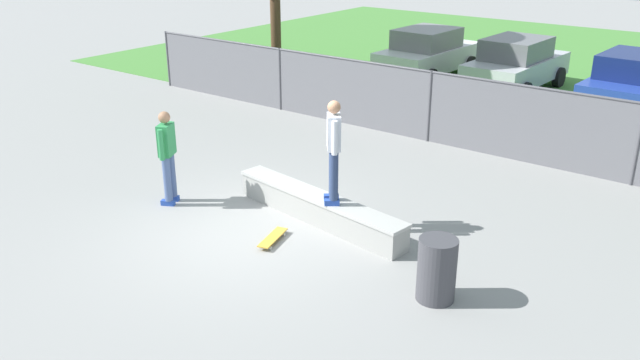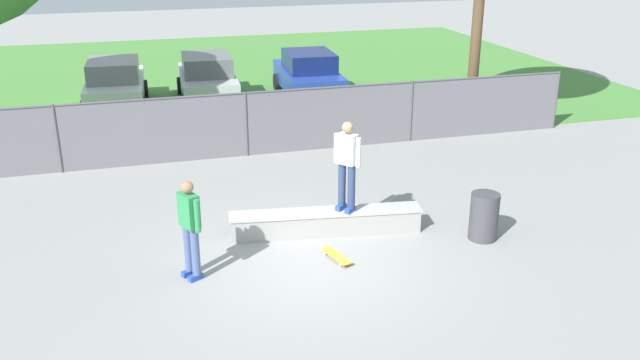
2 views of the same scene
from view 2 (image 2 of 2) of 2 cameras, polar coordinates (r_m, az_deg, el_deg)
ground_plane at (r=12.43m, az=-0.85°, el=-7.13°), size 80.00×80.00×0.00m
grass_strip at (r=28.07m, az=-9.93°, el=8.63°), size 30.82×20.00×0.02m
concrete_ledge at (r=13.48m, az=0.50°, el=-3.58°), size 3.87×1.02×0.51m
skateboarder at (r=13.03m, az=2.30°, el=1.49°), size 0.44×0.49×1.82m
skateboard at (r=12.56m, az=1.39°, el=-6.44°), size 0.40×0.82×0.09m
chainlink_fence at (r=17.92m, az=-6.27°, el=4.96°), size 18.89×0.07×1.74m
car_white at (r=23.59m, az=-16.96°, el=7.78°), size 2.17×4.28×1.66m
car_silver at (r=23.78m, az=-9.52°, el=8.49°), size 2.17×4.28×1.66m
car_blue at (r=24.06m, az=-0.98°, el=8.92°), size 2.17×4.28×1.66m
bystander at (r=11.76m, az=-10.96°, el=-3.77°), size 0.40×0.55×1.82m
trash_bin at (r=13.57m, az=13.72°, el=-3.02°), size 0.56×0.56×0.95m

